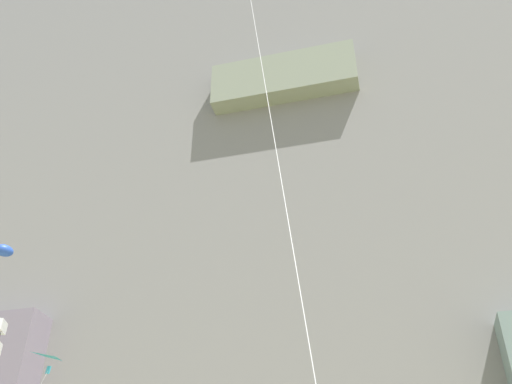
{
  "coord_description": "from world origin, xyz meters",
  "views": [
    {
      "loc": [
        8.32,
        -0.95,
        3.37
      ],
      "look_at": [
        2.41,
        21.95,
        19.24
      ],
      "focal_mm": 40.18,
      "sensor_mm": 36.0,
      "label": 1
    }
  ],
  "objects": [
    {
      "name": "cliff_face",
      "position": [
        -0.03,
        58.16,
        40.21
      ],
      "size": [
        180.0,
        31.09,
        80.5
      ],
      "color": "gray",
      "rests_on": "ground"
    },
    {
      "name": "kite_delta_far_right",
      "position": [
        -13.24,
        30.96,
        14.23
      ],
      "size": [
        3.36,
        4.94,
        14.58
      ],
      "color": "#38B2D1",
      "rests_on": "ground"
    }
  ]
}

